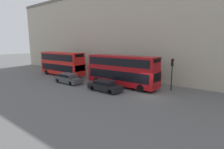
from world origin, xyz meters
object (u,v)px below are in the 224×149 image
bus_second_in_queue (62,63)px  car_dark_sedan (105,85)px  car_hatchback (68,78)px  traffic_light (172,68)px  bus_leading (122,70)px

bus_second_in_queue → car_dark_sedan: 13.99m
bus_second_in_queue → car_hatchback: size_ratio=2.12×
bus_second_in_queue → car_dark_sedan: bus_second_in_queue is taller
car_hatchback → traffic_light: bearing=-68.3°
car_hatchback → traffic_light: size_ratio=1.17×
bus_second_in_queue → car_hatchback: (-3.40, -6.15, -1.62)m
bus_leading → car_dark_sedan: 3.78m
car_hatchback → traffic_light: 15.01m
bus_second_in_queue → car_hatchback: bearing=-118.9°
bus_leading → bus_second_in_queue: (0.00, 13.63, 0.02)m
car_hatchback → traffic_light: (5.49, -13.81, 2.15)m
bus_second_in_queue → traffic_light: bus_second_in_queue is taller
car_dark_sedan → traffic_light: size_ratio=1.10×
car_hatchback → bus_second_in_queue: bearing=61.1°
bus_leading → car_hatchback: bus_leading is taller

